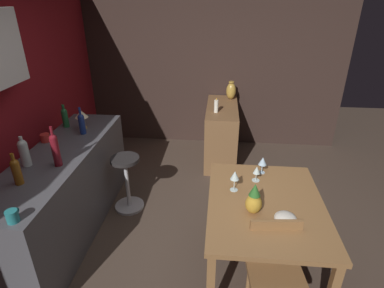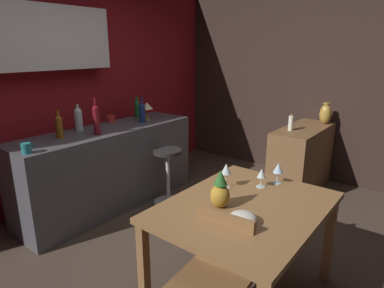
% 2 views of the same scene
% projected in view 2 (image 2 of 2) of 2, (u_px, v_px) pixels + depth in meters
% --- Properties ---
extents(ground_plane, '(9.00, 9.00, 0.00)m').
position_uv_depth(ground_plane, '(206.00, 261.00, 2.81)').
color(ground_plane, '#47382D').
extents(wall_kitchen_back, '(5.20, 0.33, 2.60)m').
position_uv_depth(wall_kitchen_back, '(51.00, 80.00, 3.60)').
color(wall_kitchen_back, maroon).
rests_on(wall_kitchen_back, ground_plane).
extents(wall_side_right, '(0.10, 4.40, 2.60)m').
position_uv_depth(wall_side_right, '(298.00, 82.00, 4.54)').
color(wall_side_right, '#33231E').
rests_on(wall_side_right, ground_plane).
extents(dining_table, '(1.21, 0.94, 0.74)m').
position_uv_depth(dining_table, '(245.00, 216.00, 2.23)').
color(dining_table, olive).
rests_on(dining_table, ground_plane).
extents(kitchen_counter, '(2.10, 0.60, 0.90)m').
position_uv_depth(kitchen_counter, '(110.00, 167.00, 3.72)').
color(kitchen_counter, '#4C4C51').
rests_on(kitchen_counter, ground_plane).
extents(sideboard_cabinet, '(1.10, 0.44, 0.82)m').
position_uv_depth(sideboard_cabinet, '(301.00, 160.00, 4.10)').
color(sideboard_cabinet, brown).
rests_on(sideboard_cabinet, ground_plane).
extents(chair_near_window, '(0.44, 0.44, 0.82)m').
position_uv_depth(chair_near_window, '(214.00, 276.00, 1.92)').
color(chair_near_window, olive).
rests_on(chair_near_window, ground_plane).
extents(bar_stool, '(0.34, 0.34, 0.66)m').
position_uv_depth(bar_stool, '(168.00, 176.00, 3.74)').
color(bar_stool, '#262323').
rests_on(bar_stool, ground_plane).
extents(wine_glass_left, '(0.08, 0.08, 0.19)m').
position_uv_depth(wine_glass_left, '(226.00, 169.00, 2.43)').
color(wine_glass_left, silver).
rests_on(wine_glass_left, dining_table).
extents(wine_glass_right, '(0.07, 0.07, 0.15)m').
position_uv_depth(wine_glass_right, '(261.00, 174.00, 2.45)').
color(wine_glass_right, silver).
rests_on(wine_glass_right, dining_table).
extents(wine_glass_center, '(0.08, 0.08, 0.17)m').
position_uv_depth(wine_glass_center, '(278.00, 168.00, 2.51)').
color(wine_glass_center, silver).
rests_on(wine_glass_center, dining_table).
extents(pineapple_centerpiece, '(0.13, 0.13, 0.26)m').
position_uv_depth(pineapple_centerpiece, '(220.00, 191.00, 2.14)').
color(pineapple_centerpiece, gold).
rests_on(pineapple_centerpiece, dining_table).
extents(fruit_bowl, '(0.17, 0.17, 0.07)m').
position_uv_depth(fruit_bowl, '(243.00, 218.00, 1.95)').
color(fruit_bowl, beige).
rests_on(fruit_bowl, dining_table).
extents(wine_bottle_green, '(0.07, 0.07, 0.26)m').
position_uv_depth(wine_bottle_green, '(137.00, 108.00, 4.16)').
color(wine_bottle_green, '#1E592D').
rests_on(wine_bottle_green, kitchen_counter).
extents(wine_bottle_ruby, '(0.07, 0.07, 0.37)m').
position_uv_depth(wine_bottle_ruby, '(96.00, 119.00, 3.31)').
color(wine_bottle_ruby, maroon).
rests_on(wine_bottle_ruby, kitchen_counter).
extents(wine_bottle_amber, '(0.07, 0.07, 0.27)m').
position_uv_depth(wine_bottle_amber, '(59.00, 126.00, 3.19)').
color(wine_bottle_amber, '#8C5114').
rests_on(wine_bottle_amber, kitchen_counter).
extents(wine_bottle_clear, '(0.08, 0.08, 0.28)m').
position_uv_depth(wine_bottle_clear, '(78.00, 118.00, 3.46)').
color(wine_bottle_clear, silver).
rests_on(wine_bottle_clear, kitchen_counter).
extents(wine_bottle_cobalt, '(0.07, 0.07, 0.30)m').
position_uv_depth(wine_bottle_cobalt, '(142.00, 112.00, 3.88)').
color(wine_bottle_cobalt, navy).
rests_on(wine_bottle_cobalt, kitchen_counter).
extents(cup_red, '(0.13, 0.09, 0.08)m').
position_uv_depth(cup_red, '(111.00, 119.00, 3.91)').
color(cup_red, red).
rests_on(cup_red, kitchen_counter).
extents(cup_teal, '(0.12, 0.08, 0.09)m').
position_uv_depth(cup_teal, '(26.00, 148.00, 2.74)').
color(cup_teal, teal).
rests_on(cup_teal, kitchen_counter).
extents(counter_lamp, '(0.14, 0.14, 0.22)m').
position_uv_depth(counter_lamp, '(147.00, 107.00, 4.00)').
color(counter_lamp, '#A58447').
rests_on(counter_lamp, kitchen_counter).
extents(pillar_candle_tall, '(0.06, 0.06, 0.20)m').
position_uv_depth(pillar_candle_tall, '(291.00, 123.00, 3.83)').
color(pillar_candle_tall, white).
rests_on(pillar_candle_tall, sideboard_cabinet).
extents(vase_brass, '(0.15, 0.15, 0.27)m').
position_uv_depth(vase_brass, '(325.00, 114.00, 4.15)').
color(vase_brass, '#B78C38').
rests_on(vase_brass, sideboard_cabinet).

